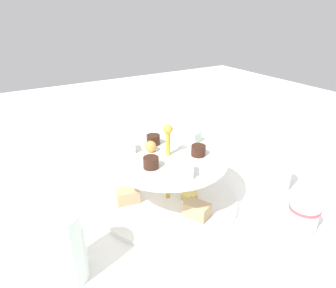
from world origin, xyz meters
The scene contains 6 objects.
ground_plane centered at (0.00, 0.00, 0.00)m, with size 2.40×2.40×0.00m, color white.
tiered_serving_stand centered at (0.00, 0.00, 0.05)m, with size 0.31×0.31×0.18m.
water_glass_tall_right centered at (-0.25, -0.09, 0.06)m, with size 0.07×0.07×0.12m, color silver.
water_glass_short_left centered at (0.25, -0.09, 0.04)m, with size 0.06×0.06×0.07m, color silver.
teacup_with_saucer centered at (0.18, -0.21, 0.02)m, with size 0.09×0.09×0.05m.
butter_knife_left centered at (-0.16, 0.27, 0.00)m, with size 0.17×0.01×0.00m, color silver.
Camera 1 is at (-0.30, -0.48, 0.40)m, focal length 32.41 mm.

